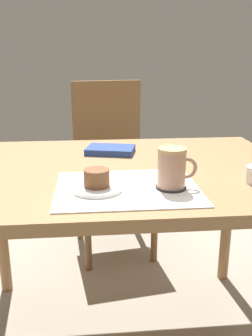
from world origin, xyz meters
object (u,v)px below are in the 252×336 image
Objects in this scene: pastry at (97,178)px; coffee_mug at (172,168)px; dining_table at (124,187)px; wooden_chair at (111,162)px; pastry_plate at (97,188)px; small_book at (111,150)px.

coffee_mug is (0.21, -0.00, 0.02)m from pastry.
dining_table is 0.29m from coffee_mug.
wooden_chair is 8.22× the size of coffee_mug.
dining_table is 8.16× the size of pastry_plate.
wooden_chair is 5.19× the size of small_book.
small_book is at bearing 109.62° from coffee_mug.
coffee_mug reaches higher than small_book.
coffee_mug is (0.21, -0.00, 0.06)m from pastry_plate.
pastry is 0.43m from small_book.
wooden_chair reaches higher than small_book.
pastry_plate is (-0.10, -0.23, 0.08)m from dining_table.
pastry_plate is (-0.09, -1.02, 0.22)m from wooden_chair.
pastry is 0.63× the size of coffee_mug.
wooden_chair is at bearing 84.70° from pastry_plate.
wooden_chair is at bearing 96.58° from coffee_mug.
wooden_chair is at bearing 84.70° from pastry.
coffee_mug is 0.63× the size of small_book.
coffee_mug is at bearing -0.84° from pastry_plate.
pastry is at bearing 116.57° from pastry_plate.
wooden_chair is at bearing 90.20° from dining_table.
small_book reaches higher than pastry_plate.
wooden_chair is 1.06m from coffee_mug.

